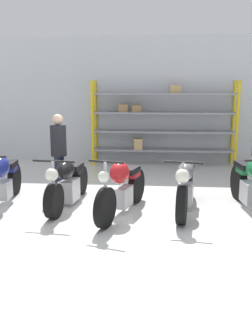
{
  "coord_description": "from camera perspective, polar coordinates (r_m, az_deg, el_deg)",
  "views": [
    {
      "loc": [
        0.57,
        -6.3,
        2.13
      ],
      "look_at": [
        0.0,
        0.4,
        0.7
      ],
      "focal_mm": 40.0,
      "sensor_mm": 36.0,
      "label": 1
    }
  ],
  "objects": [
    {
      "name": "motorcycle_black",
      "position": [
        7.0,
        -8.86,
        -2.28
      ],
      "size": [
        0.72,
        2.08,
        0.98
      ],
      "rotation": [
        0.0,
        0.0,
        -1.66
      ],
      "color": "black",
      "rests_on": "ground_plane"
    },
    {
      "name": "motorcycle_grey",
      "position": [
        6.68,
        9.03,
        -2.73
      ],
      "size": [
        0.62,
        2.06,
        1.01
      ],
      "rotation": [
        0.0,
        0.0,
        -1.72
      ],
      "color": "black",
      "rests_on": "ground_plane"
    },
    {
      "name": "back_wall",
      "position": [
        11.03,
        1.94,
        10.28
      ],
      "size": [
        30.0,
        0.08,
        3.6
      ],
      "color": "silver",
      "rests_on": "ground_plane"
    },
    {
      "name": "motorcycle_blue",
      "position": [
        7.2,
        -18.29,
        -1.66
      ],
      "size": [
        0.59,
        2.16,
        1.06
      ],
      "rotation": [
        0.0,
        0.0,
        -1.46
      ],
      "color": "black",
      "rests_on": "ground_plane"
    },
    {
      "name": "person_browsing",
      "position": [
        7.71,
        -10.23,
        3.06
      ],
      "size": [
        0.36,
        0.36,
        1.63
      ],
      "rotation": [
        0.0,
        0.0,
        2.99
      ],
      "color": "#1E2338",
      "rests_on": "ground_plane"
    },
    {
      "name": "shelving_rack",
      "position": [
        10.68,
        5.4,
        7.01
      ],
      "size": [
        4.05,
        0.63,
        2.35
      ],
      "color": "yellow",
      "rests_on": "ground_plane"
    },
    {
      "name": "motorcycle_red",
      "position": [
        6.4,
        -0.59,
        -2.93
      ],
      "size": [
        0.82,
        2.02,
        1.06
      ],
      "rotation": [
        0.0,
        0.0,
        -1.86
      ],
      "color": "black",
      "rests_on": "ground_plane"
    },
    {
      "name": "ground_plane",
      "position": [
        6.67,
        -0.3,
        -6.61
      ],
      "size": [
        30.0,
        30.0,
        0.0
      ],
      "primitive_type": "plane",
      "color": "silver"
    },
    {
      "name": "motorcycle_green",
      "position": [
        6.97,
        18.54,
        -2.46
      ],
      "size": [
        0.72,
        2.06,
        1.04
      ],
      "rotation": [
        0.0,
        0.0,
        -1.47
      ],
      "color": "black",
      "rests_on": "ground_plane"
    }
  ]
}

